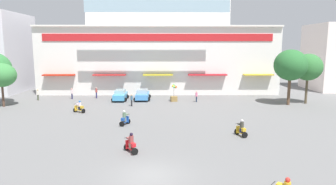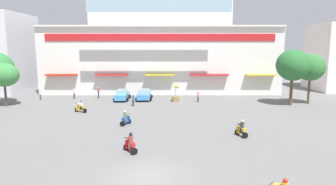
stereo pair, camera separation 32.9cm
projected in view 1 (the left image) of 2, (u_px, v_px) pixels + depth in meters
name	position (u px, v px, depth m)	size (l,w,h in m)	color
ground_plane	(155.00, 122.00, 31.20)	(128.00, 128.00, 0.00)	slate
colonial_building	(159.00, 37.00, 52.48)	(39.13, 16.58, 22.25)	white
plaza_tree_1	(308.00, 67.00, 40.37)	(3.90, 3.35, 6.83)	brown
plaza_tree_2	(1.00, 75.00, 38.33)	(3.78, 3.34, 5.71)	brown
plaza_tree_3	(291.00, 65.00, 39.38)	(4.24, 4.62, 7.41)	brown
parked_car_0	(120.00, 95.00, 43.50)	(2.24, 4.32, 1.54)	#4195CA
parked_car_1	(142.00, 95.00, 43.78)	(2.43, 4.15, 1.55)	#4187CB
scooter_rider_0	(241.00, 129.00, 26.23)	(0.94, 1.41, 1.55)	black
scooter_rider_1	(131.00, 144.00, 22.18)	(1.20, 1.43, 1.56)	black
scooter_rider_2	(125.00, 119.00, 29.88)	(1.01, 1.44, 1.54)	black
scooter_rider_3	(79.00, 108.00, 35.45)	(1.52, 1.12, 1.48)	black
pedestrian_0	(96.00, 92.00, 45.09)	(0.42, 0.42, 1.67)	navy
pedestrian_1	(132.00, 99.00, 39.17)	(0.42, 0.42, 1.61)	black
pedestrian_2	(72.00, 93.00, 44.53)	(0.45, 0.45, 1.62)	#27294E
pedestrian_3	(38.00, 94.00, 43.43)	(0.46, 0.46, 1.62)	#4A523D
pedestrian_4	(196.00, 96.00, 42.17)	(0.32, 0.32, 1.54)	#222E43
balloon_vendor_cart	(174.00, 95.00, 42.48)	(1.03, 0.83, 2.52)	olive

